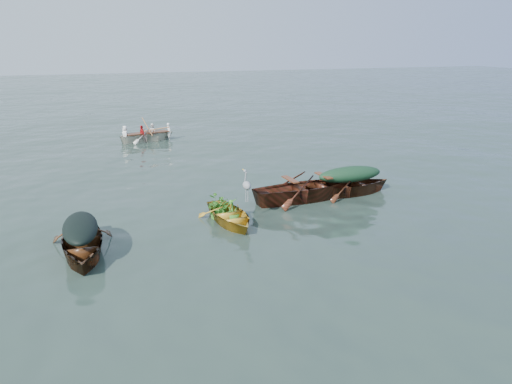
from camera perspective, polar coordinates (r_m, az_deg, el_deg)
ground at (r=13.44m, az=5.79°, el=-4.55°), size 140.00×140.00×0.00m
yellow_dinghy at (r=14.03m, az=-3.01°, el=-3.54°), size 1.60×3.16×0.82m
dark_covered_boat at (r=12.74m, az=-19.16°, el=-6.71°), size 1.54×3.96×1.00m
green_tarp_boat at (r=16.82m, az=10.56°, el=-0.30°), size 4.17×1.41×0.95m
open_wooden_boat at (r=16.08m, az=5.79°, el=-0.90°), size 5.06×1.88×1.20m
rowed_boat at (r=25.99m, az=-12.24°, el=5.70°), size 4.03×2.03×0.90m
dark_tarp_cover at (r=12.48m, az=-19.47°, el=-3.76°), size 0.85×2.18×0.40m
green_tarp_cover at (r=16.62m, az=10.69°, el=2.12°), size 2.30×0.77×0.52m
thwart_benches at (r=15.90m, az=5.85°, el=1.22°), size 2.54×1.09×0.04m
heron at (r=14.00m, az=-1.05°, el=0.18°), size 0.32×0.42×0.92m
dinghy_weeds at (r=14.30m, az=-3.77°, el=-0.16°), size 0.78×0.96×0.60m
rowers at (r=25.84m, az=-12.35°, el=7.50°), size 2.87×1.64×0.76m
oars at (r=25.90m, az=-12.31°, el=6.74°), size 1.19×2.67×0.06m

